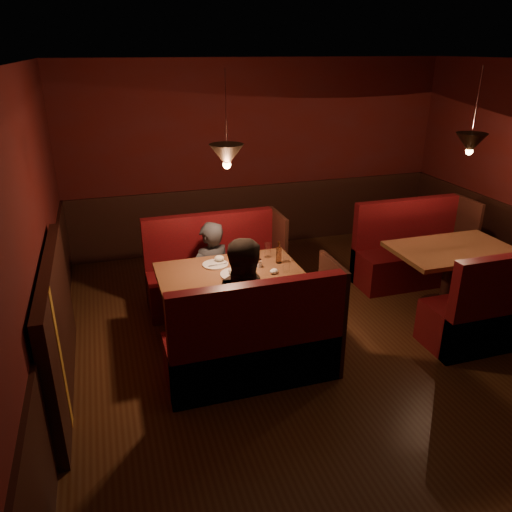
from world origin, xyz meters
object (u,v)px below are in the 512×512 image
object	(u,v)px
diner_a	(210,255)
second_table	(451,264)
main_bench_far	(215,276)
main_table	(231,286)
diner_b	(249,289)
second_bench_near	(501,314)
second_bench_far	(410,256)
main_bench_near	(256,349)

from	to	relation	value
diner_a	second_table	bearing A→B (deg)	145.32
main_bench_far	main_table	bearing A→B (deg)	-91.17
diner_b	second_table	bearing A→B (deg)	10.89
diner_b	main_bench_far	bearing A→B (deg)	92.39
second_table	second_bench_near	bearing A→B (deg)	-87.80
second_bench_far	second_table	bearing A→B (deg)	-92.20
main_bench_near	diner_b	size ratio (longest dim) A/B	0.98
second_table	second_bench_near	xyz separation A→B (m)	(0.03, -0.86, -0.24)
second_bench_far	second_bench_near	distance (m)	1.71
main_bench_far	second_bench_far	xyz separation A→B (m)	(2.73, -0.15, -0.00)
main_table	main_bench_far	distance (m)	0.91
diner_a	diner_b	world-z (taller)	diner_b
second_bench_far	diner_b	world-z (taller)	diner_b
diner_a	second_bench_near	bearing A→B (deg)	130.79
main_bench_far	second_bench_near	world-z (taller)	main_bench_far
main_bench_far	second_bench_far	bearing A→B (deg)	-3.13
main_bench_far	diner_b	distance (m)	1.52
main_table	main_bench_near	xyz separation A→B (m)	(0.02, -0.87, -0.27)
main_table	second_table	distance (m)	2.72
main_table	main_bench_near	distance (m)	0.91
second_bench_near	second_bench_far	bearing A→B (deg)	90.00
main_bench_far	diner_a	bearing A→B (deg)	-113.14
main_table	main_bench_near	size ratio (longest dim) A/B	0.91
main_bench_near	diner_a	xyz separation A→B (m)	(-0.11, 1.48, 0.40)
second_bench_far	diner_a	xyz separation A→B (m)	(-2.84, -0.10, 0.40)
main_table	diner_a	xyz separation A→B (m)	(-0.09, 0.61, 0.13)
second_table	second_bench_far	distance (m)	0.89
second_bench_far	diner_a	size ratio (longest dim) A/B	1.04
main_table	second_bench_far	size ratio (longest dim) A/B	0.96
main_bench_far	main_bench_near	world-z (taller)	same
main_bench_far	diner_a	xyz separation A→B (m)	(-0.11, -0.25, 0.40)
second_bench_far	second_bench_near	size ratio (longest dim) A/B	1.00
main_bench_far	second_bench_near	xyz separation A→B (m)	(2.73, -1.86, -0.00)
main_bench_near	second_bench_far	size ratio (longest dim) A/B	1.06
second_table	main_bench_near	bearing A→B (deg)	-164.98
main_bench_near	second_table	xyz separation A→B (m)	(2.70, 0.72, 0.24)
second_table	diner_b	world-z (taller)	diner_b
main_table	diner_b	distance (m)	0.61
main_table	second_table	bearing A→B (deg)	-2.98
main_bench_far	second_table	bearing A→B (deg)	-20.44
main_table	main_bench_far	xyz separation A→B (m)	(0.02, 0.86, -0.27)
main_bench_far	second_bench_far	world-z (taller)	main_bench_far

